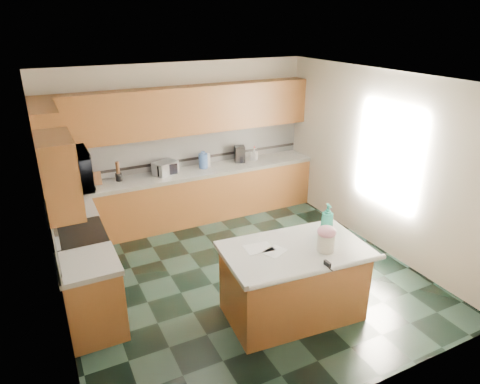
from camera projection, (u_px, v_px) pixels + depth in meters
floor at (242, 276)px, 6.02m from camera, size 4.60×4.60×0.00m
ceiling at (242, 79)px, 4.98m from camera, size 4.60×4.60×0.00m
wall_back at (182, 143)px, 7.42m from camera, size 4.60×0.04×2.70m
wall_front at (366, 278)px, 3.58m from camera, size 4.60×0.04×2.70m
wall_left at (47, 223)px, 4.54m from camera, size 0.04×4.60×2.70m
wall_right at (379, 161)px, 6.46m from camera, size 0.04×4.60×2.70m
back_base_cab at (190, 198)px, 7.51m from camera, size 4.60×0.60×0.86m
back_countertop at (189, 173)px, 7.33m from camera, size 4.60×0.64×0.06m
back_upper_cab at (184, 111)px, 7.04m from camera, size 4.60×0.33×0.78m
back_backsplash at (183, 149)px, 7.44m from camera, size 4.60×0.02×0.63m
back_accent_band at (183, 160)px, 7.51m from camera, size 4.60×0.01×0.05m
left_base_cab_rear at (76, 240)px, 6.09m from camera, size 0.60×0.82×0.86m
left_counter_rear at (71, 211)px, 5.92m from camera, size 0.64×0.82×0.06m
left_base_cab_front at (93, 299)px, 4.83m from camera, size 0.60×0.72×0.86m
left_counter_front at (88, 264)px, 4.65m from camera, size 0.64×0.72×0.06m
left_backsplash at (48, 212)px, 5.05m from camera, size 0.02×2.30×0.63m
left_accent_band at (52, 227)px, 5.13m from camera, size 0.01×2.30×0.05m
left_upper_cab_rear at (47, 136)px, 5.57m from camera, size 0.33×1.09×0.78m
left_upper_cab_front at (59, 175)px, 4.19m from camera, size 0.33×0.72×0.78m
range_body at (84, 266)px, 5.44m from camera, size 0.60×0.76×0.88m
range_oven_door at (107, 263)px, 5.57m from camera, size 0.02×0.68×0.55m
range_cooktop at (79, 234)px, 5.26m from camera, size 0.62×0.78×0.04m
range_handle at (106, 237)px, 5.44m from camera, size 0.02×0.66×0.02m
range_backguard at (54, 230)px, 5.11m from camera, size 0.06×0.76×0.18m
microwave at (68, 170)px, 4.94m from camera, size 0.50×0.73×0.41m
island_base at (293, 284)px, 5.10m from camera, size 1.62×1.02×0.86m
island_top at (295, 250)px, 4.92m from camera, size 1.73×1.13×0.06m
island_bullnose at (321, 271)px, 4.51m from camera, size 1.65×0.20×0.06m
treat_jar at (326, 242)px, 4.82m from camera, size 0.20×0.20×0.20m
treat_jar_lid at (327, 232)px, 4.77m from camera, size 0.22×0.22×0.13m
treat_jar_knob at (327, 228)px, 4.75m from camera, size 0.07×0.02×0.02m
treat_jar_knob_end_l at (325, 229)px, 4.74m from camera, size 0.04×0.04×0.04m
treat_jar_knob_end_r at (330, 227)px, 4.77m from camera, size 0.04×0.04×0.04m
soap_bottle_island at (327, 220)px, 5.11m from camera, size 0.20×0.20×0.41m
paper_sheet_a at (275, 251)px, 4.83m from camera, size 0.32×0.28×0.00m
paper_sheet_b at (259, 248)px, 4.90m from camera, size 0.33×0.26×0.00m
clamp_body at (327, 265)px, 4.55m from camera, size 0.03×0.10×0.09m
clamp_handle at (330, 269)px, 4.51m from camera, size 0.02×0.07×0.02m
knife_block at (97, 178)px, 6.70m from camera, size 0.12×0.16×0.23m
utensil_crock at (119, 177)px, 6.88m from camera, size 0.10×0.10×0.13m
utensil_bundle at (118, 168)px, 6.81m from camera, size 0.06×0.06×0.19m
toaster_oven at (165, 168)px, 7.15m from camera, size 0.46×0.40×0.22m
toaster_oven_door at (168, 170)px, 7.05m from camera, size 0.34×0.01×0.18m
paper_towel at (207, 160)px, 7.51m from camera, size 0.10×0.10×0.23m
paper_towel_base at (208, 166)px, 7.56m from camera, size 0.15×0.15×0.01m
water_jug at (203, 161)px, 7.44m from camera, size 0.16×0.16×0.26m
water_jug_neck at (203, 153)px, 7.38m from camera, size 0.07×0.07×0.04m
coffee_maker at (240, 154)px, 7.74m from camera, size 0.22×0.23×0.29m
coffee_carafe at (241, 159)px, 7.74m from camera, size 0.12×0.12×0.12m
soap_bottle_back at (254, 154)px, 7.85m from camera, size 0.15×0.15×0.23m
soap_back_cap at (254, 147)px, 7.80m from camera, size 0.02×0.02×0.03m
window_light_proxy at (388, 156)px, 6.22m from camera, size 0.02×1.40×1.10m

